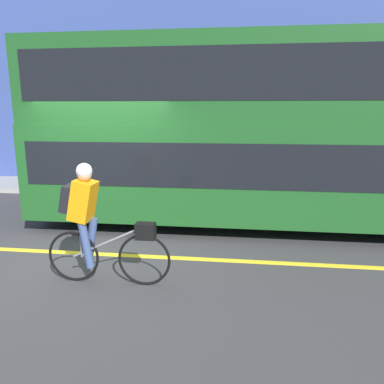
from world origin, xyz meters
name	(u,v)px	position (x,y,z in m)	size (l,w,h in m)	color
ground_plane	(83,257)	(0.00, 0.00, 0.00)	(80.00, 80.00, 0.00)	#38383A
road_center_line	(87,253)	(0.00, 0.17, 0.00)	(50.00, 0.14, 0.01)	yellow
sidewalk_curb	(155,188)	(0.00, 5.26, 0.06)	(60.00, 1.96, 0.12)	gray
building_facade	(161,77)	(0.00, 6.39, 3.32)	(60.00, 0.30, 6.65)	#33478C
bus	(294,127)	(3.54, 2.28, 2.02)	(10.34, 2.59, 3.66)	black
cyclist_on_bike	(94,220)	(0.56, -0.81, 0.90)	(1.73, 0.32, 1.68)	black
trash_bin	(146,172)	(-0.24, 5.16, 0.56)	(0.49, 0.49, 0.88)	#515156
street_sign_post	(121,141)	(-0.95, 5.16, 1.45)	(0.36, 0.09, 2.37)	#59595B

